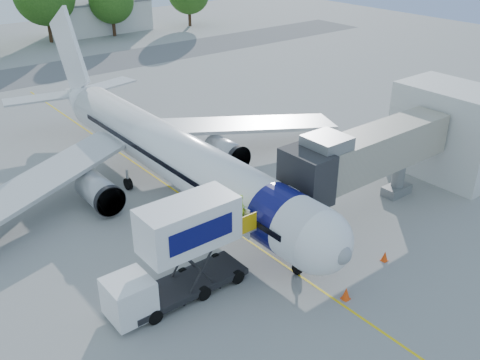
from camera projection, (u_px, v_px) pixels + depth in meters
ground at (203, 209)px, 37.44m from camera, size 160.00×160.00×0.00m
guidance_line at (203, 209)px, 37.43m from camera, size 0.15×70.00×0.01m
taxiway_strip at (11, 79)px, 66.86m from camera, size 120.00×10.00×0.01m
aircraft at (169, 152)px, 39.00m from camera, size 34.17×37.73×11.35m
jet_bridge at (362, 156)px, 35.02m from camera, size 13.90×3.20×6.60m
terminal_stub at (450, 131)px, 41.23m from camera, size 5.00×8.00×7.00m
catering_hiloader at (179, 253)px, 27.81m from camera, size 8.60×2.44×5.50m
ground_tug at (425, 334)px, 25.23m from camera, size 4.12×2.59×1.54m
safety_cone_a at (385, 256)px, 31.80m from camera, size 0.41×0.41×0.65m
safety_cone_b at (346, 294)px, 28.62m from camera, size 0.46×0.46×0.74m
outbuilding_right at (101, 16)px, 91.88m from camera, size 16.40×7.40×5.30m
tree_f at (111, 1)px, 87.47m from camera, size 7.33×7.33×9.35m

